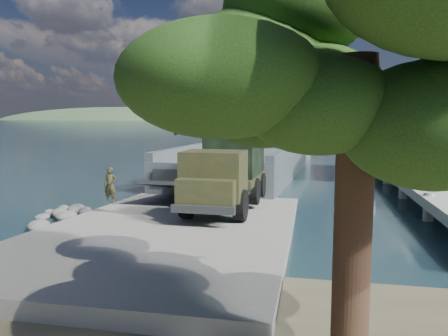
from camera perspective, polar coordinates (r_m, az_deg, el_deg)
ground at (r=19.91m, az=-5.80°, el=-8.03°), size 1400.00×1400.00×0.00m
boat_ramp at (r=18.92m, az=-6.70°, el=-8.05°), size 10.00×18.00×0.50m
shoreline_rocks at (r=22.89m, az=-20.53°, el=-6.48°), size 3.20×5.60×0.90m
distant_headlands at (r=580.11m, az=15.69°, el=6.01°), size 1000.00×240.00×48.00m
pier at (r=38.04m, az=22.27°, el=1.02°), size 6.40×44.00×6.10m
landing_craft at (r=40.33m, az=3.76°, el=0.67°), size 10.50×33.38×9.78m
military_truck at (r=22.30m, az=0.65°, el=0.27°), size 3.20×9.00×4.12m
soldier at (r=21.73m, az=-14.61°, el=-3.24°), size 0.65×0.43×1.76m
sailboat_near at (r=48.47m, az=23.66°, el=0.59°), size 2.27×5.37×6.34m
sailboat_far at (r=52.47m, az=26.57°, el=0.87°), size 2.43×5.40×6.35m
overhang_tree at (r=7.96m, az=12.89°, el=12.45°), size 8.08×7.45×7.34m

